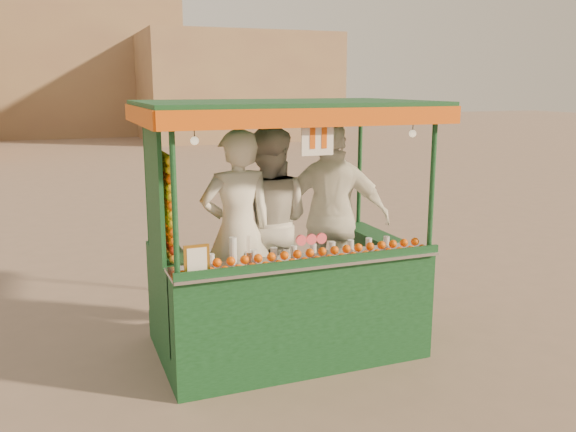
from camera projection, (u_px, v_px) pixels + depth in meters
name	position (u px, v px, depth m)	size (l,w,h in m)	color
ground	(246.00, 359.00, 5.87)	(90.00, 90.00, 0.00)	#725F51
building_right	(236.00, 87.00, 29.69)	(9.00, 6.00, 5.00)	#947A54
building_center	(38.00, 67.00, 31.77)	(14.00, 7.00, 7.00)	#947A54
juice_cart	(282.00, 276.00, 5.86)	(2.69, 1.75, 2.45)	#0E3616
vendor_left	(237.00, 231.00, 5.70)	(0.70, 0.46, 1.92)	silver
vendor_middle	(267.00, 222.00, 6.10)	(1.16, 1.07, 1.91)	beige
vendor_right	(333.00, 219.00, 6.17)	(1.24, 0.93, 1.96)	white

